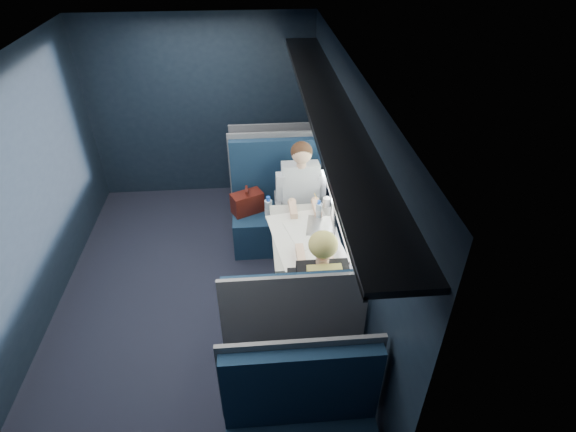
{
  "coord_description": "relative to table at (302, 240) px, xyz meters",
  "views": [
    {
      "loc": [
        0.63,
        -3.32,
        3.3
      ],
      "look_at": [
        0.9,
        0.0,
        0.95
      ],
      "focal_mm": 28.0,
      "sensor_mm": 36.0,
      "label": 1
    }
  ],
  "objects": [
    {
      "name": "papers",
      "position": [
        0.02,
        -0.06,
        0.08
      ],
      "size": [
        0.71,
        0.92,
        0.01
      ],
      "primitive_type": "cube",
      "rotation": [
        0.0,
        0.0,
        0.16
      ],
      "color": "white",
      "rests_on": "table"
    },
    {
      "name": "ground",
      "position": [
        -1.03,
        0.0,
        -0.67
      ],
      "size": [
        2.8,
        4.2,
        0.01
      ],
      "primitive_type": "cube",
      "color": "black"
    },
    {
      "name": "seat_bay_near",
      "position": [
        -0.2,
        0.87,
        -0.24
      ],
      "size": [
        1.04,
        0.62,
        1.26
      ],
      "color": "#0B1B31",
      "rests_on": "ground"
    },
    {
      "name": "seat_bay_far",
      "position": [
        -0.18,
        -0.87,
        -0.25
      ],
      "size": [
        1.04,
        0.62,
        1.26
      ],
      "color": "#0B1B31",
      "rests_on": "ground"
    },
    {
      "name": "room_shell",
      "position": [
        -1.01,
        0.0,
        0.81
      ],
      "size": [
        3.0,
        4.4,
        2.4
      ],
      "color": "black",
      "rests_on": "ground"
    },
    {
      "name": "bottle_small",
      "position": [
        0.19,
        0.25,
        0.16
      ],
      "size": [
        0.06,
        0.06,
        0.2
      ],
      "color": "silver",
      "rests_on": "table"
    },
    {
      "name": "seat_row_front",
      "position": [
        -0.18,
        1.8,
        -0.25
      ],
      "size": [
        1.04,
        0.51,
        1.16
      ],
      "color": "#0B1B31",
      "rests_on": "ground"
    },
    {
      "name": "cup",
      "position": [
        0.3,
        0.44,
        0.13
      ],
      "size": [
        0.08,
        0.08,
        0.1
      ],
      "primitive_type": "cylinder",
      "color": "white",
      "rests_on": "table"
    },
    {
      "name": "table",
      "position": [
        0.0,
        0.0,
        0.0
      ],
      "size": [
        0.62,
        1.0,
        0.74
      ],
      "color": "#54565E",
      "rests_on": "ground"
    },
    {
      "name": "laptop",
      "position": [
        0.24,
        0.09,
        0.15
      ],
      "size": [
        0.31,
        0.38,
        0.25
      ],
      "color": "silver",
      "rests_on": "table"
    },
    {
      "name": "woman",
      "position": [
        0.07,
        -0.71,
        0.06
      ],
      "size": [
        0.53,
        0.56,
        1.32
      ],
      "color": "black",
      "rests_on": "ground"
    },
    {
      "name": "man",
      "position": [
        0.07,
        0.7,
        0.06
      ],
      "size": [
        0.53,
        0.56,
        1.32
      ],
      "color": "black",
      "rests_on": "ground"
    }
  ]
}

